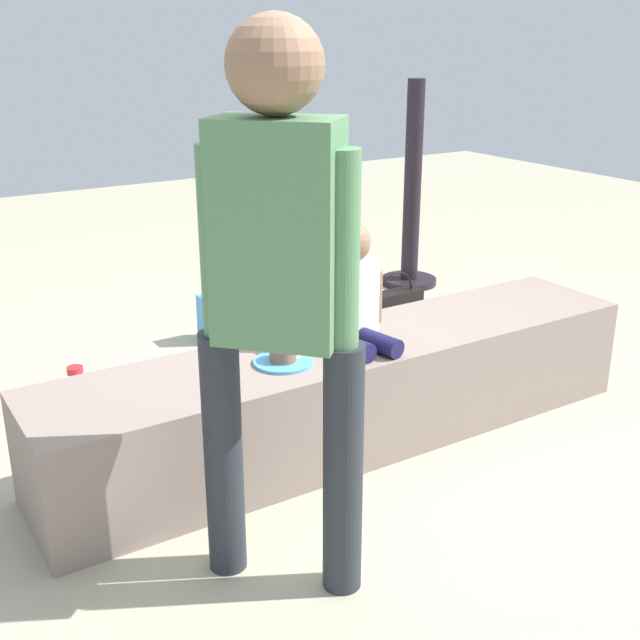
# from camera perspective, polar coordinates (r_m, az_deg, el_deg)

# --- Properties ---
(ground_plane) EXTENTS (12.00, 12.00, 0.00)m
(ground_plane) POSITION_cam_1_polar(r_m,az_deg,el_deg) (3.33, 2.15, -8.48)
(ground_plane) COLOR #AAA48A
(concrete_ledge) EXTENTS (2.54, 0.51, 0.43)m
(concrete_ledge) POSITION_cam_1_polar(r_m,az_deg,el_deg) (3.23, 2.20, -5.12)
(concrete_ledge) COLOR gray
(concrete_ledge) RESTS_ON ground_plane
(child_seated) EXTENTS (0.28, 0.33, 0.48)m
(child_seated) POSITION_cam_1_polar(r_m,az_deg,el_deg) (3.05, 2.22, 2.02)
(child_seated) COLOR #191746
(child_seated) RESTS_ON concrete_ledge
(adult_standing) EXTENTS (0.37, 0.38, 1.63)m
(adult_standing) POSITION_cam_1_polar(r_m,az_deg,el_deg) (2.15, -2.98, 3.61)
(adult_standing) COLOR #252930
(adult_standing) RESTS_ON ground_plane
(cake_plate) EXTENTS (0.22, 0.22, 0.07)m
(cake_plate) POSITION_cam_1_polar(r_m,az_deg,el_deg) (2.94, -2.65, -2.71)
(cake_plate) COLOR #4CA5D8
(cake_plate) RESTS_ON concrete_ledge
(gift_bag) EXTENTS (0.18, 0.11, 0.30)m
(gift_bag) POSITION_cam_1_polar(r_m,az_deg,el_deg) (4.33, -7.40, 0.21)
(gift_bag) COLOR #4C99E0
(gift_bag) RESTS_ON ground_plane
(railing_post) EXTENTS (0.36, 0.36, 1.31)m
(railing_post) POSITION_cam_1_polar(r_m,az_deg,el_deg) (5.20, 6.55, 7.93)
(railing_post) COLOR black
(railing_post) RESTS_ON ground_plane
(water_bottle_near_gift) EXTENTS (0.07, 0.07, 0.21)m
(water_bottle_near_gift) POSITION_cam_1_polar(r_m,az_deg,el_deg) (3.59, -17.45, -5.56)
(water_bottle_near_gift) COLOR silver
(water_bottle_near_gift) RESTS_ON ground_plane
(party_cup_red) EXTENTS (0.08, 0.08, 0.11)m
(party_cup_red) POSITION_cam_1_polar(r_m,az_deg,el_deg) (3.90, -17.01, -3.99)
(party_cup_red) COLOR red
(party_cup_red) RESTS_ON ground_plane
(handbag_black_leather) EXTENTS (0.31, 0.11, 0.32)m
(handbag_black_leather) POSITION_cam_1_polar(r_m,az_deg,el_deg) (4.51, 5.38, 0.87)
(handbag_black_leather) COLOR black
(handbag_black_leather) RESTS_ON ground_plane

